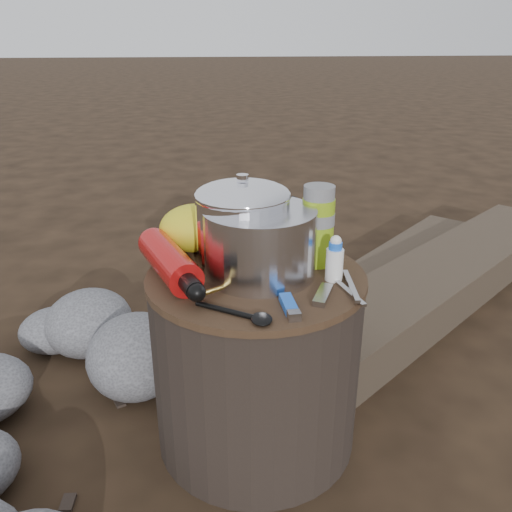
{
  "coord_description": "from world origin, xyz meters",
  "views": [
    {
      "loc": [
        -0.16,
        -1.01,
        0.91
      ],
      "look_at": [
        0.0,
        0.0,
        0.48
      ],
      "focal_mm": 36.38,
      "sensor_mm": 36.0,
      "label": 1
    }
  ],
  "objects": [
    {
      "name": "ground",
      "position": [
        0.0,
        0.0,
        0.0
      ],
      "size": [
        60.0,
        60.0,
        0.0
      ],
      "primitive_type": "plane",
      "color": "#2E2015",
      "rests_on": "ground"
    },
    {
      "name": "stump",
      "position": [
        0.0,
        0.0,
        0.22
      ],
      "size": [
        0.47,
        0.47,
        0.44
      ],
      "primitive_type": "cylinder",
      "color": "black",
      "rests_on": "ground"
    },
    {
      "name": "rock_ring",
      "position": [
        -0.49,
        0.07,
        0.1
      ],
      "size": [
        0.47,
        1.03,
        0.2
      ],
      "primitive_type": null,
      "color": "slate",
      "rests_on": "ground"
    },
    {
      "name": "log_main",
      "position": [
        0.82,
        0.63,
        0.07
      ],
      "size": [
        1.56,
        1.26,
        0.15
      ],
      "primitive_type": "cube",
      "rotation": [
        0.0,
        0.0,
        -0.93
      ],
      "color": "#423629",
      "rests_on": "ground"
    },
    {
      "name": "log_small",
      "position": [
        0.75,
        0.86,
        0.05
      ],
      "size": [
        0.96,
        0.89,
        0.09
      ],
      "primitive_type": "cube",
      "rotation": [
        0.0,
        0.0,
        -0.85
      ],
      "color": "#423629",
      "rests_on": "ground"
    },
    {
      "name": "foil_windscreen",
      "position": [
        0.01,
        0.0,
        0.51
      ],
      "size": [
        0.24,
        0.24,
        0.15
      ],
      "primitive_type": "cylinder",
      "color": "silver",
      "rests_on": "stump"
    },
    {
      "name": "camping_pot",
      "position": [
        -0.02,
        0.04,
        0.54
      ],
      "size": [
        0.2,
        0.2,
        0.2
      ],
      "primitive_type": "cylinder",
      "color": "white",
      "rests_on": "stump"
    },
    {
      "name": "fuel_bottle",
      "position": [
        -0.18,
        0.02,
        0.47
      ],
      "size": [
        0.16,
        0.31,
        0.07
      ],
      "primitive_type": null,
      "rotation": [
        0.0,
        0.0,
        0.31
      ],
      "color": "red",
      "rests_on": "stump"
    },
    {
      "name": "thermos",
      "position": [
        0.14,
        0.04,
        0.53
      ],
      "size": [
        0.07,
        0.07,
        0.18
      ],
      "primitive_type": "cylinder",
      "color": "#8AB219",
      "rests_on": "stump"
    },
    {
      "name": "travel_mug",
      "position": [
        0.09,
        0.16,
        0.5
      ],
      "size": [
        0.08,
        0.08,
        0.12
      ],
      "primitive_type": "cylinder",
      "color": "black",
      "rests_on": "stump"
    },
    {
      "name": "stuff_sack",
      "position": [
        -0.12,
        0.16,
        0.49
      ],
      "size": [
        0.17,
        0.14,
        0.11
      ],
      "primitive_type": "ellipsoid",
      "color": "yellow",
      "rests_on": "stump"
    },
    {
      "name": "food_pouch",
      "position": [
        -0.02,
        0.17,
        0.51
      ],
      "size": [
        0.12,
        0.07,
        0.15
      ],
      "primitive_type": "cube",
      "rotation": [
        0.0,
        0.0,
        0.39
      ],
      "color": "#0D124A",
      "rests_on": "stump"
    },
    {
      "name": "lighter",
      "position": [
        0.04,
        -0.16,
        0.45
      ],
      "size": [
        0.02,
        0.09,
        0.02
      ],
      "primitive_type": "cube",
      "rotation": [
        0.0,
        0.0,
        0.01
      ],
      "color": "blue",
      "rests_on": "stump"
    },
    {
      "name": "multitool",
      "position": [
        0.11,
        -0.13,
        0.44
      ],
      "size": [
        0.06,
        0.09,
        0.01
      ],
      "primitive_type": "cube",
      "rotation": [
        0.0,
        0.0,
        -0.48
      ],
      "color": "#A6A6AA",
      "rests_on": "stump"
    },
    {
      "name": "pot_grabber",
      "position": [
        0.17,
        -0.11,
        0.44
      ],
      "size": [
        0.04,
        0.14,
        0.01
      ],
      "primitive_type": null,
      "rotation": [
        0.0,
        0.0,
        0.02
      ],
      "color": "#A6A6AA",
      "rests_on": "stump"
    },
    {
      "name": "spork",
      "position": [
        -0.08,
        -0.16,
        0.44
      ],
      "size": [
        0.14,
        0.12,
        0.01
      ],
      "primitive_type": null,
      "rotation": [
        0.0,
        0.0,
        0.95
      ],
      "color": "black",
      "rests_on": "stump"
    },
    {
      "name": "squeeze_bottle",
      "position": [
        0.16,
        -0.05,
        0.48
      ],
      "size": [
        0.04,
        0.04,
        0.09
      ],
      "primitive_type": "cylinder",
      "color": "white",
      "rests_on": "stump"
    }
  ]
}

